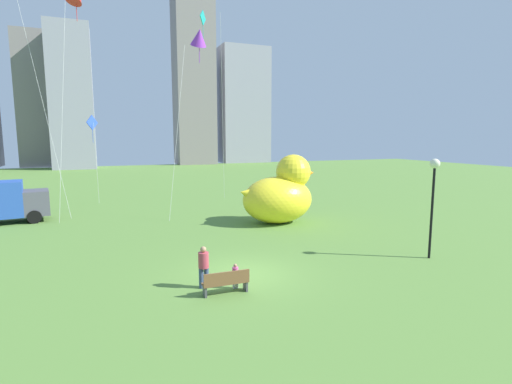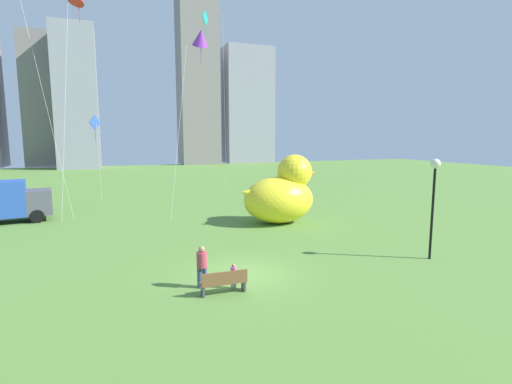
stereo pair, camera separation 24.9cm
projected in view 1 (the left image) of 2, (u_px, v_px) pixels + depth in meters
name	position (u px, v px, depth m)	size (l,w,h in m)	color
ground_plane	(245.00, 274.00, 16.50)	(140.00, 140.00, 0.00)	#5A8438
park_bench	(226.00, 282.00, 14.36)	(1.74, 0.47, 0.90)	brown
person_adult	(204.00, 265.00, 14.91)	(0.40, 0.40, 1.65)	#38476B
person_child	(235.00, 275.00, 14.92)	(0.24, 0.24, 0.98)	silver
giant_inflatable_duck	(280.00, 194.00, 26.30)	(5.60, 3.59, 4.64)	yellow
lamppost	(434.00, 183.00, 18.24)	(0.46, 0.46, 4.80)	black
box_truck	(0.00, 203.00, 26.08)	(5.81, 3.02, 2.85)	#264CA5
city_skyline	(140.00, 96.00, 82.14)	(63.28, 17.80, 38.00)	gray
kite_teal	(205.00, 29.00, 33.69)	(2.46, 3.04, 16.69)	silver
kite_blue	(92.00, 125.00, 33.09)	(0.90, 0.98, 7.67)	silver
kite_purple	(199.00, 38.00, 26.68)	(3.08, 3.26, 13.34)	silver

